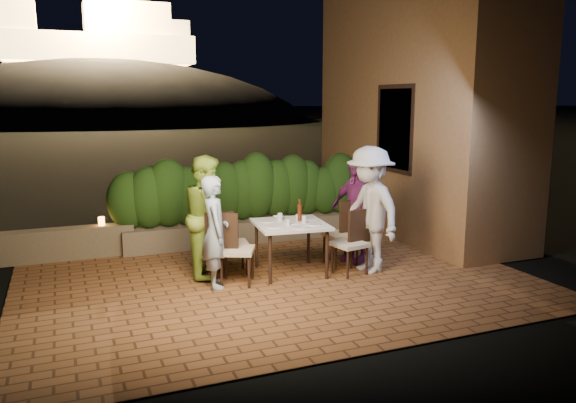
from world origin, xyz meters
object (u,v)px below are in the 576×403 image
beer_bottle (300,210)px  bowl (279,217)px  diner_blue (215,232)px  parapet_lamp (101,221)px  diner_white (370,210)px  chair_right_back (341,233)px  chair_left_front (237,249)px  chair_left_back (233,242)px  diner_purple (356,211)px  chair_right_front (350,243)px  diner_green (208,216)px  dining_table (291,248)px

beer_bottle → bowl: 0.38m
diner_blue → parapet_lamp: (-1.32, 2.19, -0.19)m
diner_white → chair_right_back: bearing=-163.3°
chair_left_front → beer_bottle: bearing=38.2°
chair_left_back → diner_purple: size_ratio=0.57×
chair_left_front → chair_right_front: bearing=18.7°
chair_left_back → diner_blue: bearing=-122.0°
diner_white → chair_left_back: bearing=-116.4°
chair_right_front → diner_blue: size_ratio=0.61×
diner_green → chair_left_front: bearing=-139.4°
chair_left_front → diner_white: size_ratio=0.53×
diner_white → parapet_lamp: diner_white is taller
bowl → diner_purple: size_ratio=0.10×
diner_white → diner_purple: size_ratio=1.14×
beer_bottle → chair_left_front: size_ratio=0.33×
chair_right_back → parapet_lamp: chair_right_back is taller
diner_green → chair_right_front: bearing=-96.9°
beer_bottle → diner_green: bearing=167.3°
chair_left_front → diner_purple: (2.03, 0.34, 0.32)m
chair_right_front → parapet_lamp: bearing=-47.6°
diner_green → diner_purple: 2.30m
dining_table → bowl: (-0.05, 0.34, 0.39)m
bowl → chair_right_front: (0.83, -0.70, -0.30)m
chair_left_front → diner_purple: size_ratio=0.61×
diner_blue → chair_right_back: bearing=-73.6°
beer_bottle → chair_right_front: bearing=-35.2°
chair_right_back → beer_bottle: bearing=2.9°
dining_table → bowl: bearing=98.8°
chair_right_front → dining_table: bearing=-36.1°
dining_table → parapet_lamp: bearing=140.8°
beer_bottle → diner_purple: 1.00m
chair_right_front → diner_white: 0.56m
dining_table → parapet_lamp: (-2.48, 2.02, 0.20)m
diner_blue → diner_purple: bearing=-73.3°
chair_right_back → chair_left_front: bearing=7.9°
diner_blue → parapet_lamp: size_ratio=10.89×
beer_bottle → diner_blue: diner_blue is taller
diner_purple → parapet_lamp: (-3.65, 1.85, -0.25)m
beer_bottle → parapet_lamp: (-2.66, 1.95, -0.34)m
diner_blue → parapet_lamp: bearing=39.4°
dining_table → chair_left_front: size_ratio=1.01×
chair_left_front → chair_right_back: bearing=34.9°
chair_left_front → diner_white: diner_white is taller
chair_right_back → diner_white: bearing=112.7°
chair_left_back → parapet_lamp: bearing=141.7°
chair_right_back → diner_purple: bearing=-170.9°
dining_table → diner_purple: (1.17, 0.18, 0.44)m
diner_green → diner_purple: diner_green is taller
beer_bottle → diner_blue: 1.37m
bowl → diner_white: bearing=-31.2°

